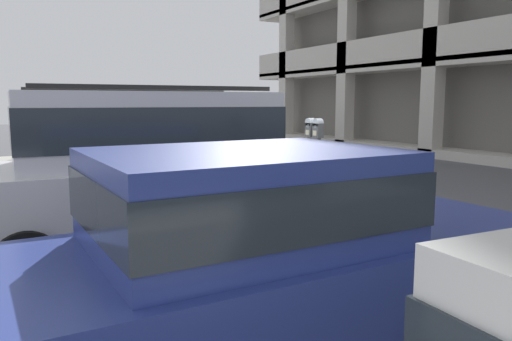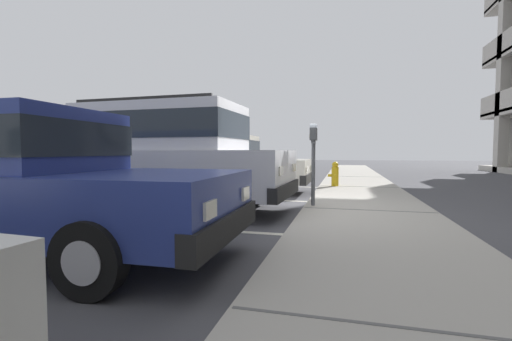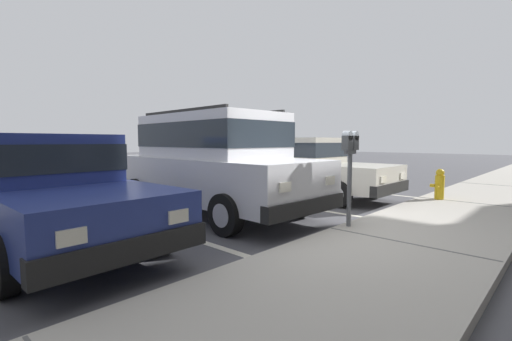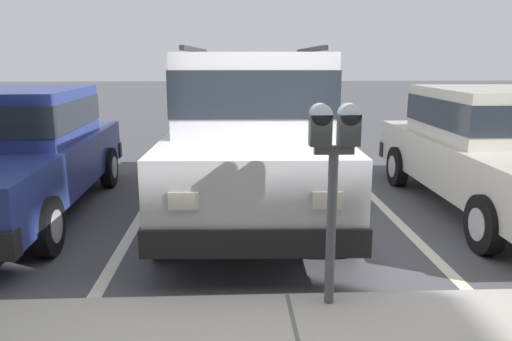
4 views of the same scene
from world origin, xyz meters
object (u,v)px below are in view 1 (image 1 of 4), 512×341
at_px(fire_hydrant, 229,164).
at_px(silver_suv, 149,166).
at_px(dark_hatchback, 267,249).
at_px(red_sedan, 105,161).
at_px(parking_meter_near, 314,143).

bearing_deg(fire_hydrant, silver_suv, -36.20).
bearing_deg(dark_hatchback, red_sedan, 177.54).
relative_size(silver_suv, parking_meter_near, 3.25).
relative_size(silver_suv, fire_hydrant, 6.91).
xyz_separation_m(red_sedan, fire_hydrant, (-1.10, 2.95, -0.36)).
xyz_separation_m(silver_suv, fire_hydrant, (-4.18, 3.06, -0.62)).
bearing_deg(red_sedan, silver_suv, -1.64).
height_order(red_sedan, dark_hatchback, same).
relative_size(red_sedan, parking_meter_near, 3.02).
distance_m(red_sedan, dark_hatchback, 6.02).
distance_m(silver_suv, dark_hatchback, 2.95).
xyz_separation_m(silver_suv, parking_meter_near, (-0.46, 2.76, 0.14)).
relative_size(red_sedan, fire_hydrant, 6.41).
bearing_deg(parking_meter_near, red_sedan, -134.66).
height_order(parking_meter_near, fire_hydrant, parking_meter_near).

